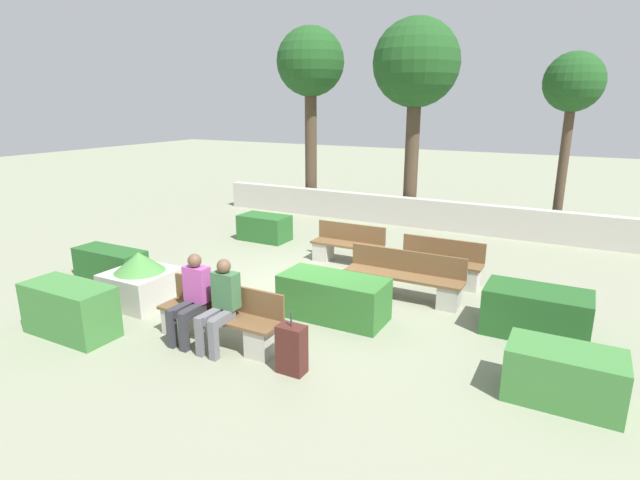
{
  "coord_description": "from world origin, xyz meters",
  "views": [
    {
      "loc": [
        4.38,
        -7.8,
        3.51
      ],
      "look_at": [
        -0.06,
        0.5,
        0.9
      ],
      "focal_mm": 28.0,
      "sensor_mm": 36.0,
      "label": 1
    }
  ],
  "objects_px": {
    "tree_leftmost": "(311,67)",
    "tree_center_left": "(416,67)",
    "planter_corner_left": "(141,280)",
    "person_seated_man": "(221,301)",
    "tree_center_right": "(573,87)",
    "bench_left_side": "(347,249)",
    "bench_front": "(220,320)",
    "bench_back": "(439,267)",
    "person_seated_woman": "(192,294)",
    "suitcase": "(292,349)",
    "bench_right_side": "(403,280)"
  },
  "relations": [
    {
      "from": "bench_front",
      "to": "person_seated_woman",
      "type": "height_order",
      "value": "person_seated_woman"
    },
    {
      "from": "bench_right_side",
      "to": "suitcase",
      "type": "xyz_separation_m",
      "value": [
        -0.44,
        -3.21,
        -0.01
      ]
    },
    {
      "from": "tree_center_right",
      "to": "tree_leftmost",
      "type": "bearing_deg",
      "value": -176.69
    },
    {
      "from": "person_seated_man",
      "to": "tree_leftmost",
      "type": "xyz_separation_m",
      "value": [
        -3.58,
        9.09,
        3.82
      ]
    },
    {
      "from": "bench_front",
      "to": "bench_left_side",
      "type": "distance_m",
      "value": 4.38
    },
    {
      "from": "bench_back",
      "to": "tree_center_right",
      "type": "distance_m",
      "value": 6.6
    },
    {
      "from": "bench_left_side",
      "to": "tree_center_left",
      "type": "bearing_deg",
      "value": 89.01
    },
    {
      "from": "bench_left_side",
      "to": "planter_corner_left",
      "type": "relative_size",
      "value": 1.51
    },
    {
      "from": "planter_corner_left",
      "to": "tree_center_left",
      "type": "xyz_separation_m",
      "value": [
        2.19,
        8.42,
        4.03
      ]
    },
    {
      "from": "bench_right_side",
      "to": "tree_center_left",
      "type": "height_order",
      "value": "tree_center_left"
    },
    {
      "from": "bench_front",
      "to": "bench_back",
      "type": "bearing_deg",
      "value": 61.46
    },
    {
      "from": "tree_center_left",
      "to": "bench_left_side",
      "type": "bearing_deg",
      "value": -88.95
    },
    {
      "from": "bench_back",
      "to": "planter_corner_left",
      "type": "height_order",
      "value": "planter_corner_left"
    },
    {
      "from": "person_seated_man",
      "to": "tree_leftmost",
      "type": "height_order",
      "value": "tree_leftmost"
    },
    {
      "from": "tree_center_left",
      "to": "tree_center_right",
      "type": "relative_size",
      "value": 1.22
    },
    {
      "from": "bench_back",
      "to": "tree_leftmost",
      "type": "distance_m",
      "value": 8.57
    },
    {
      "from": "person_seated_man",
      "to": "bench_left_side",
      "type": "bearing_deg",
      "value": 91.23
    },
    {
      "from": "person_seated_man",
      "to": "person_seated_woman",
      "type": "relative_size",
      "value": 1.0
    },
    {
      "from": "person_seated_woman",
      "to": "tree_center_right",
      "type": "relative_size",
      "value": 0.28
    },
    {
      "from": "tree_center_right",
      "to": "bench_right_side",
      "type": "bearing_deg",
      "value": -108.48
    },
    {
      "from": "person_seated_man",
      "to": "bench_back",
      "type": "bearing_deg",
      "value": 64.0
    },
    {
      "from": "bench_right_side",
      "to": "person_seated_man",
      "type": "xyz_separation_m",
      "value": [
        -1.7,
        -3.1,
        0.39
      ]
    },
    {
      "from": "suitcase",
      "to": "tree_leftmost",
      "type": "xyz_separation_m",
      "value": [
        -4.84,
        9.21,
        4.23
      ]
    },
    {
      "from": "bench_left_side",
      "to": "person_seated_woman",
      "type": "height_order",
      "value": "person_seated_woman"
    },
    {
      "from": "suitcase",
      "to": "tree_leftmost",
      "type": "height_order",
      "value": "tree_leftmost"
    },
    {
      "from": "bench_back",
      "to": "bench_right_side",
      "type": "bearing_deg",
      "value": -104.86
    },
    {
      "from": "person_seated_man",
      "to": "tree_center_right",
      "type": "height_order",
      "value": "tree_center_right"
    },
    {
      "from": "bench_left_side",
      "to": "tree_leftmost",
      "type": "xyz_separation_m",
      "value": [
        -3.48,
        4.57,
        4.24
      ]
    },
    {
      "from": "tree_leftmost",
      "to": "tree_center_left",
      "type": "xyz_separation_m",
      "value": [
        3.4,
        -0.0,
        -0.1
      ]
    },
    {
      "from": "person_seated_man",
      "to": "person_seated_woman",
      "type": "bearing_deg",
      "value": 180.0
    },
    {
      "from": "tree_center_left",
      "to": "planter_corner_left",
      "type": "bearing_deg",
      "value": -104.55
    },
    {
      "from": "bench_back",
      "to": "person_seated_man",
      "type": "relative_size",
      "value": 1.24
    },
    {
      "from": "person_seated_man",
      "to": "tree_center_right",
      "type": "xyz_separation_m",
      "value": [
        3.85,
        9.52,
        3.13
      ]
    },
    {
      "from": "suitcase",
      "to": "tree_center_left",
      "type": "distance_m",
      "value": 10.19
    },
    {
      "from": "person_seated_woman",
      "to": "suitcase",
      "type": "relative_size",
      "value": 1.53
    },
    {
      "from": "bench_left_side",
      "to": "tree_center_right",
      "type": "height_order",
      "value": "tree_center_right"
    },
    {
      "from": "planter_corner_left",
      "to": "suitcase",
      "type": "relative_size",
      "value": 1.24
    },
    {
      "from": "bench_right_side",
      "to": "bench_back",
      "type": "xyz_separation_m",
      "value": [
        0.37,
        1.14,
        -0.02
      ]
    },
    {
      "from": "bench_left_side",
      "to": "tree_center_left",
      "type": "relative_size",
      "value": 0.28
    },
    {
      "from": "person_seated_woman",
      "to": "suitcase",
      "type": "distance_m",
      "value": 1.86
    },
    {
      "from": "bench_left_side",
      "to": "planter_corner_left",
      "type": "height_order",
      "value": "planter_corner_left"
    },
    {
      "from": "bench_back",
      "to": "planter_corner_left",
      "type": "xyz_separation_m",
      "value": [
        -4.43,
        -3.58,
        0.11
      ]
    },
    {
      "from": "bench_right_side",
      "to": "tree_leftmost",
      "type": "height_order",
      "value": "tree_leftmost"
    },
    {
      "from": "suitcase",
      "to": "person_seated_man",
      "type": "bearing_deg",
      "value": 174.77
    },
    {
      "from": "person_seated_man",
      "to": "suitcase",
      "type": "bearing_deg",
      "value": -5.23
    },
    {
      "from": "tree_leftmost",
      "to": "tree_center_right",
      "type": "xyz_separation_m",
      "value": [
        7.43,
        0.43,
        -0.7
      ]
    },
    {
      "from": "bench_front",
      "to": "bench_left_side",
      "type": "relative_size",
      "value": 1.24
    },
    {
      "from": "bench_right_side",
      "to": "person_seated_man",
      "type": "bearing_deg",
      "value": -124.7
    },
    {
      "from": "bench_right_side",
      "to": "tree_center_right",
      "type": "bearing_deg",
      "value": 65.6
    },
    {
      "from": "bench_back",
      "to": "suitcase",
      "type": "xyz_separation_m",
      "value": [
        -0.81,
        -4.35,
        0.01
      ]
    }
  ]
}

